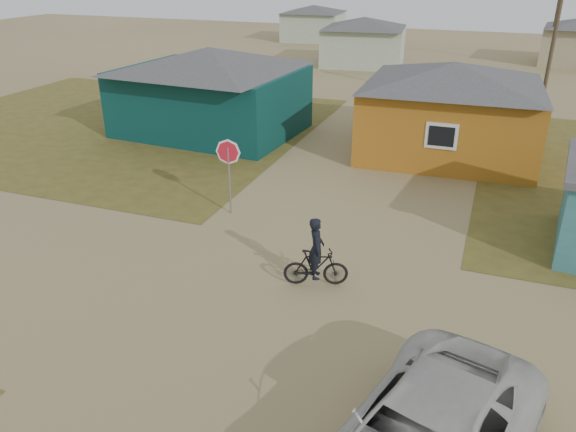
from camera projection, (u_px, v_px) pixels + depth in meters
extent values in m
plane|color=#968456|center=(270.00, 321.00, 13.17)|extent=(120.00, 120.00, 0.00)
cube|color=brown|center=(112.00, 123.00, 28.65)|extent=(20.00, 18.00, 0.00)
cube|color=#08312F|center=(211.00, 101.00, 26.70)|extent=(8.40, 6.54, 3.00)
pyramid|color=#3E3E41|center=(208.00, 58.00, 25.86)|extent=(8.93, 7.08, 1.00)
cube|color=#A46519|center=(449.00, 120.00, 23.64)|extent=(7.21, 6.24, 3.00)
pyramid|color=#3E3E41|center=(455.00, 73.00, 22.82)|extent=(7.72, 6.76, 0.90)
cube|color=silver|center=(441.00, 136.00, 21.00)|extent=(1.20, 0.06, 1.00)
cube|color=black|center=(441.00, 136.00, 20.98)|extent=(0.95, 0.04, 0.75)
cube|color=#A8B89E|center=(363.00, 47.00, 43.37)|extent=(6.49, 5.60, 2.80)
pyramid|color=#3E3E41|center=(365.00, 22.00, 42.61)|extent=(7.04, 6.15, 0.80)
cube|color=#A8B89E|center=(313.00, 27.00, 56.13)|extent=(5.75, 5.28, 2.70)
pyramid|color=#3E3E41|center=(314.00, 9.00, 55.41)|extent=(6.28, 5.81, 0.70)
cylinder|color=#483C2B|center=(554.00, 39.00, 28.12)|extent=(0.20, 0.20, 8.00)
cylinder|color=#483C2B|center=(557.00, 12.00, 41.40)|extent=(0.20, 0.20, 8.00)
cylinder|color=gray|center=(229.00, 181.00, 18.21)|extent=(0.07, 0.07, 2.29)
imported|color=black|center=(316.00, 267.00, 14.42)|extent=(1.74, 0.99, 1.01)
imported|color=black|center=(316.00, 248.00, 14.19)|extent=(0.57, 0.70, 1.65)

